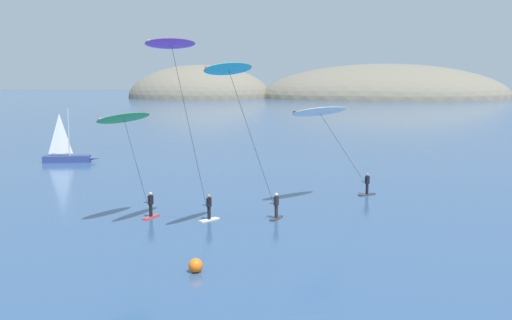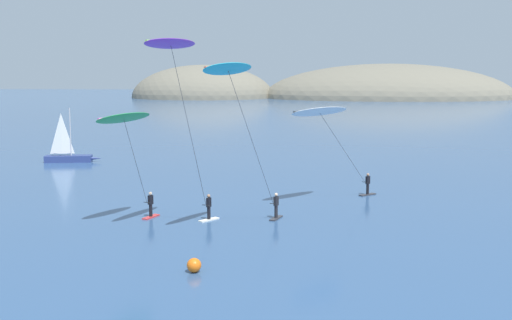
# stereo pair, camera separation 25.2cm
# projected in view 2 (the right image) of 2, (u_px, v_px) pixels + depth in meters

# --- Properties ---
(headland_island) EXTENTS (132.79, 54.10, 23.66)m
(headland_island) POSITION_uv_depth(u_px,v_px,m) (329.00, 98.00, 223.23)
(headland_island) COLOR #6B6656
(headland_island) RESTS_ON ground
(sailboat_near) EXTENTS (5.97, 2.18, 5.70)m
(sailboat_near) POSITION_uv_depth(u_px,v_px,m) (71.00, 156.00, 67.54)
(sailboat_near) COLOR navy
(sailboat_near) RESTS_ON ground
(kitesurfer_green) EXTENTS (3.37, 5.10, 7.12)m
(kitesurfer_green) POSITION_uv_depth(u_px,v_px,m) (126.00, 126.00, 39.57)
(kitesurfer_green) COLOR red
(kitesurfer_green) RESTS_ON ground
(kitesurfer_purple) EXTENTS (3.59, 6.95, 11.45)m
(kitesurfer_purple) POSITION_uv_depth(u_px,v_px,m) (175.00, 62.00, 36.74)
(kitesurfer_purple) COLOR silver
(kitesurfer_purple) RESTS_ON ground
(kitesurfer_white) EXTENTS (7.06, 6.98, 7.15)m
(kitesurfer_white) POSITION_uv_depth(u_px,v_px,m) (323.00, 117.00, 45.52)
(kitesurfer_white) COLOR #2D2D33
(kitesurfer_white) RESTS_ON ground
(kitesurfer_cyan) EXTENTS (4.56, 7.75, 10.11)m
(kitesurfer_cyan) POSITION_uv_depth(u_px,v_px,m) (234.00, 85.00, 36.56)
(kitesurfer_cyan) COLOR #2D2D33
(kitesurfer_cyan) RESTS_ON ground
(marker_buoy) EXTENTS (0.70, 0.70, 0.70)m
(marker_buoy) POSITION_uv_depth(u_px,v_px,m) (194.00, 265.00, 30.67)
(marker_buoy) COLOR orange
(marker_buoy) RESTS_ON ground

